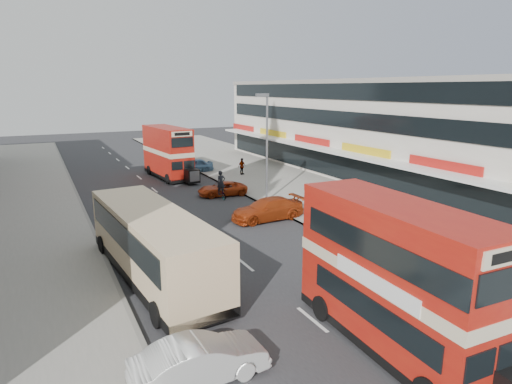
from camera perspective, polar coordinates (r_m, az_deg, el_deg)
ground at (r=15.95m, az=11.58°, el=-19.19°), size 160.00×160.00×0.00m
road_surface at (r=32.69m, az=-10.56°, el=-1.89°), size 12.00×90.00×0.01m
pavement_right at (r=37.66m, az=7.21°, el=0.38°), size 12.00×90.00×0.15m
kerb_left at (r=31.62m, az=-21.23°, el=-2.99°), size 0.20×90.00×0.16m
kerb_right at (r=34.78m, az=-0.89°, el=-0.61°), size 0.20×90.00×0.16m
commercial_row at (r=43.33m, az=14.74°, el=7.95°), size 9.90×46.20×9.30m
street_lamp at (r=32.37m, az=1.31°, el=6.81°), size 1.00×0.20×8.12m
bus_main at (r=15.19m, az=17.73°, el=-10.49°), size 2.67×8.81×4.81m
bus_second at (r=42.94m, az=-11.41°, el=5.11°), size 3.11×8.64×4.72m
coach at (r=20.44m, az=-13.31°, el=-6.35°), size 3.75×11.28×2.93m
car_left_front at (r=13.93m, az=-7.31°, el=-20.98°), size 4.16×1.56×1.36m
car_right_a at (r=28.84m, az=1.50°, el=-2.26°), size 4.97×2.07×1.44m
car_right_b at (r=35.45m, az=-4.42°, el=0.42°), size 4.13×2.23×1.10m
car_right_c at (r=45.37m, az=-8.34°, el=3.42°), size 4.44×2.16×1.46m
pedestrian_near at (r=30.96m, az=8.00°, el=-0.75°), size 0.64×0.44×1.70m
pedestrian_far at (r=43.23m, az=-1.86°, el=3.38°), size 1.03×0.73×1.63m
cyclist at (r=34.38m, az=-4.56°, el=0.43°), size 0.71×1.62×2.23m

